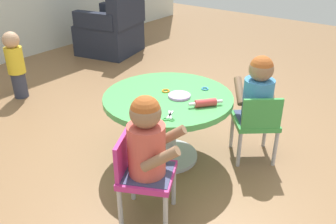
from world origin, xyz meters
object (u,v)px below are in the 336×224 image
child_chair_left (141,173)px  craft_scissors (169,117)px  seated_child_left (147,140)px  armchair_dark (112,30)px  child_chair_right (256,122)px  toddler_standing (15,63)px  craft_table (168,111)px  rolling_pin (206,103)px  seated_child_right (258,91)px

child_chair_left → craft_scissors: bearing=8.4°
seated_child_left → craft_scissors: size_ratio=3.60×
seated_child_left → armchair_dark: bearing=48.8°
child_chair_right → craft_scissors: (-0.64, 0.30, 0.21)m
armchair_dark → toddler_standing: 1.64m
seated_child_left → craft_scissors: (0.31, 0.08, -0.02)m
craft_table → craft_scissors: size_ratio=6.39×
rolling_pin → toddler_standing: bearing=91.4°
armchair_dark → craft_scissors: armchair_dark is taller
craft_table → child_chair_right: 0.64m
craft_scissors → toddler_standing: bearing=83.9°
seated_child_right → child_chair_right: bearing=-140.1°
seated_child_left → rolling_pin: size_ratio=2.65×
child_chair_right → armchair_dark: bearing=65.8°
craft_table → seated_child_right: (0.41, -0.48, 0.14)m
seated_child_left → child_chair_right: size_ratio=0.95×
seated_child_right → armchair_dark: 2.88m
craft_table → seated_child_left: size_ratio=1.77×
seated_child_left → armchair_dark: (2.13, 2.44, -0.22)m
craft_table → craft_scissors: craft_scissors is taller
armchair_dark → craft_scissors: size_ratio=6.06×
child_chair_right → craft_scissors: size_ratio=3.79×
child_chair_left → armchair_dark: bearing=48.1°
craft_table → toddler_standing: bearing=91.1°
toddler_standing → rolling_pin: toddler_standing is taller
toddler_standing → craft_scissors: 2.08m
craft_table → seated_child_left: bearing=-152.7°
child_chair_left → armchair_dark: 3.23m
seated_child_right → toddler_standing: size_ratio=0.76×
craft_table → child_chair_left: size_ratio=1.69×
craft_table → craft_scissors: bearing=-141.2°
seated_child_left → craft_scissors: bearing=15.3°
child_chair_right → toddler_standing: (-0.41, 2.37, 0.05)m
armchair_dark → craft_scissors: 2.99m
child_chair_right → toddler_standing: size_ratio=0.80×
craft_table → craft_scissors: (-0.26, -0.21, 0.12)m
craft_table → armchair_dark: armchair_dark is taller
armchair_dark → craft_scissors: bearing=-127.8°
armchair_dark → rolling_pin: bearing=-122.5°
craft_table → rolling_pin: bearing=-87.1°
child_chair_right → rolling_pin: 0.48m
child_chair_left → toddler_standing: bearing=75.6°
child_chair_left → seated_child_right: bearing=-13.0°
child_chair_left → seated_child_right: 1.04m
seated_child_right → rolling_pin: seated_child_right is taller
child_chair_right → toddler_standing: toddler_standing is taller
seated_child_right → armchair_dark: size_ratio=0.59×
seated_child_right → rolling_pin: 0.44m
craft_scissors → child_chair_left: bearing=-171.6°
child_chair_left → craft_scissors: child_chair_left is taller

